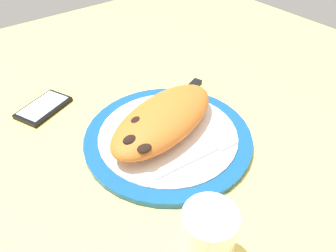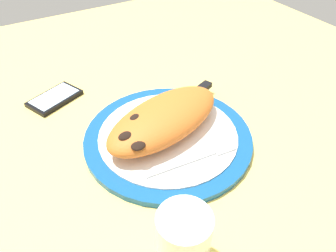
{
  "view_description": "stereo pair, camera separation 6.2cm",
  "coord_description": "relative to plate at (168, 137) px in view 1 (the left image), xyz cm",
  "views": [
    {
      "loc": [
        -29.28,
        -37.38,
        43.79
      ],
      "look_at": [
        0.0,
        0.0,
        3.56
      ],
      "focal_mm": 34.68,
      "sensor_mm": 36.0,
      "label": 1
    },
    {
      "loc": [
        -24.15,
        -40.88,
        43.79
      ],
      "look_at": [
        0.0,
        0.0,
        3.56
      ],
      "focal_mm": 34.68,
      "sensor_mm": 36.0,
      "label": 2
    }
  ],
  "objects": [
    {
      "name": "ground_plane",
      "position": [
        0.0,
        0.0,
        -2.24
      ],
      "size": [
        150.0,
        150.0,
        3.0
      ],
      "primitive_type": "cube",
      "color": "#EACC60"
    },
    {
      "name": "plate",
      "position": [
        0.0,
        0.0,
        0.0
      ],
      "size": [
        32.96,
        32.96,
        1.56
      ],
      "color": "navy",
      "rests_on": "ground_plane"
    },
    {
      "name": "calzone",
      "position": [
        -0.38,
        1.33,
        3.76
      ],
      "size": [
        28.79,
        18.76,
        5.84
      ],
      "color": "#C16023",
      "rests_on": "plate"
    },
    {
      "name": "fork",
      "position": [
        1.52,
        -8.55,
        1.02
      ],
      "size": [
        17.71,
        3.15,
        0.4
      ],
      "color": "silver",
      "rests_on": "plate"
    },
    {
      "name": "knife",
      "position": [
        8.8,
        6.88,
        1.31
      ],
      "size": [
        24.35,
        10.5,
        1.2
      ],
      "color": "silver",
      "rests_on": "plate"
    },
    {
      "name": "smartphone",
      "position": [
        -15.6,
        24.81,
        -0.18
      ],
      "size": [
        13.15,
        10.71,
        1.16
      ],
      "color": "black",
      "rests_on": "ground_plane"
    },
    {
      "name": "water_glass",
      "position": [
        -10.89,
        -22.42,
        3.63
      ],
      "size": [
        7.23,
        7.23,
        9.92
      ],
      "color": "silver",
      "rests_on": "ground_plane"
    }
  ]
}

